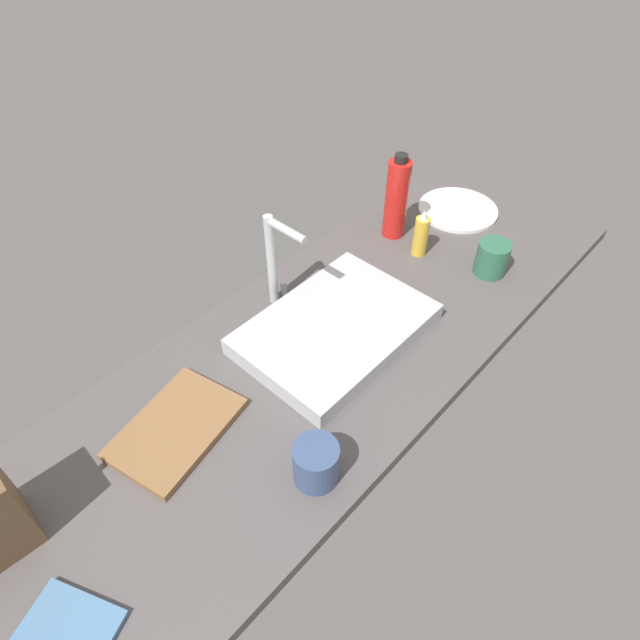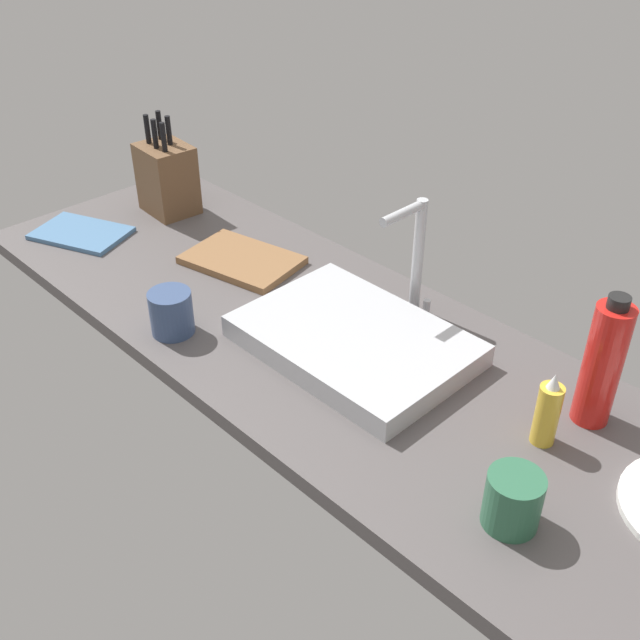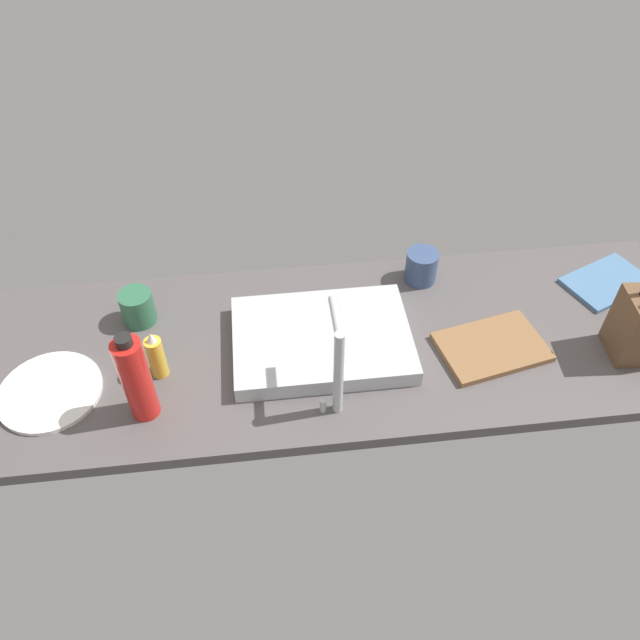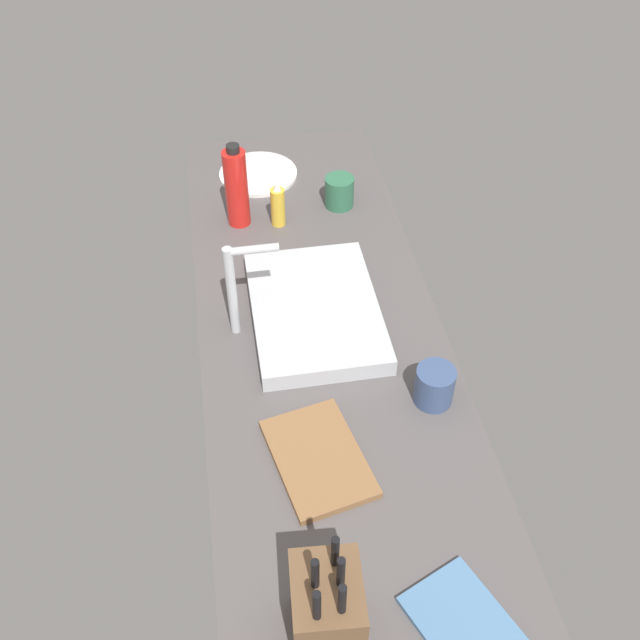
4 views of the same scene
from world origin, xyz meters
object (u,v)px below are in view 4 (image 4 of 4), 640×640
object	(u,v)px
sink_basin	(315,311)
water_bottle	(237,187)
coffee_mug	(339,192)
cutting_board	(318,458)
ceramic_cup	(434,386)
knife_block	(327,610)
soap_bottle	(278,206)
dinner_plate	(258,174)
dish_towel	(469,631)
faucet	(237,284)

from	to	relation	value
sink_basin	water_bottle	world-z (taller)	water_bottle
sink_basin	coffee_mug	xyz separation A→B (cm)	(47.93, -15.28, 2.35)
water_bottle	coffee_mug	xyz separation A→B (cm)	(3.70, -31.00, -7.53)
cutting_board	coffee_mug	size ratio (longest dim) A/B	2.82
water_bottle	ceramic_cup	world-z (taller)	water_bottle
knife_block	cutting_board	distance (cm)	38.03
cutting_board	soap_bottle	size ratio (longest dim) A/B	1.83
dinner_plate	dish_towel	size ratio (longest dim) A/B	1.07
faucet	cutting_board	size ratio (longest dim) A/B	0.99
knife_block	coffee_mug	size ratio (longest dim) A/B	2.77
faucet	ceramic_cup	xyz separation A→B (cm)	(-30.23, -41.83, -10.72)
sink_basin	knife_block	size ratio (longest dim) A/B	1.74
cutting_board	sink_basin	bearing A→B (deg)	-8.27
dinner_plate	coffee_mug	distance (cm)	30.80
knife_block	cutting_board	size ratio (longest dim) A/B	0.98
water_bottle	dish_towel	bearing A→B (deg)	-166.84
water_bottle	dish_towel	world-z (taller)	water_bottle
sink_basin	coffee_mug	bearing A→B (deg)	-17.68
sink_basin	faucet	bearing A→B (deg)	93.28
cutting_board	dinner_plate	xyz separation A→B (cm)	(111.89, 1.26, -0.30)
faucet	coffee_mug	size ratio (longest dim) A/B	2.78
faucet	soap_bottle	distance (cm)	46.06
sink_basin	faucet	xyz separation A→B (cm)	(-1.10, 19.23, 13.10)
sink_basin	cutting_board	world-z (taller)	sink_basin
cutting_board	ceramic_cup	distance (cm)	31.77
ceramic_cup	water_bottle	bearing A→B (deg)	26.89
dish_towel	ceramic_cup	size ratio (longest dim) A/B	2.45
faucet	ceramic_cup	bearing A→B (deg)	-125.86
sink_basin	soap_bottle	size ratio (longest dim) A/B	3.11
faucet	soap_bottle	bearing A→B (deg)	-19.33
faucet	dinner_plate	world-z (taller)	faucet
cutting_board	dinner_plate	distance (cm)	111.89
ceramic_cup	knife_block	bearing A→B (deg)	145.71
cutting_board	water_bottle	world-z (taller)	water_bottle
water_bottle	dinner_plate	xyz separation A→B (cm)	(23.87, -8.09, -11.70)
soap_bottle	cutting_board	bearing A→B (deg)	178.60
cutting_board	ceramic_cup	world-z (taller)	ceramic_cup
dinner_plate	ceramic_cup	bearing A→B (deg)	-163.09
dish_towel	soap_bottle	bearing A→B (deg)	8.42
dinner_plate	coffee_mug	xyz separation A→B (cm)	(-20.17, -22.90, 4.17)
faucet	cutting_board	bearing A→B (deg)	-163.24
cutting_board	water_bottle	bearing A→B (deg)	6.06
cutting_board	soap_bottle	bearing A→B (deg)	-1.40
soap_bottle	coffee_mug	xyz separation A→B (cm)	(6.42, -19.56, -1.67)
soap_bottle	ceramic_cup	xyz separation A→B (cm)	(-72.84, -26.89, -1.65)
dish_towel	ceramic_cup	world-z (taller)	ceramic_cup
knife_block	soap_bottle	size ratio (longest dim) A/B	1.79
water_bottle	ceramic_cup	xyz separation A→B (cm)	(-75.56, -38.32, -7.51)
faucet	dish_towel	bearing A→B (deg)	-158.05
knife_block	dinner_plate	world-z (taller)	knife_block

